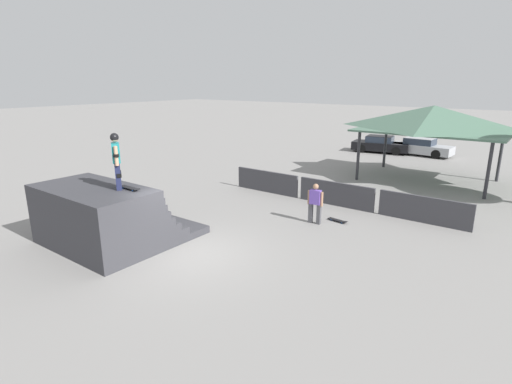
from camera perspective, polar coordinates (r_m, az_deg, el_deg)
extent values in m
plane|color=gray|center=(13.11, -9.71, -8.64)|extent=(160.00, 160.00, 0.00)
cube|color=#38383D|center=(14.90, -18.34, -5.68)|extent=(4.22, 4.30, 0.25)
cube|color=#38383D|center=(14.57, -20.00, -5.26)|extent=(4.22, 3.32, 0.25)
cube|color=#38383D|center=(14.39, -20.69, -4.50)|extent=(4.22, 2.96, 0.25)
cube|color=#38383D|center=(14.25, -21.19, -3.67)|extent=(4.22, 2.72, 0.25)
cube|color=#38383D|center=(14.13, -21.58, -2.79)|extent=(4.22, 2.55, 0.25)
cube|color=#38383D|center=(14.03, -21.90, -1.86)|extent=(4.22, 2.43, 0.25)
cube|color=#38383D|center=(13.94, -22.15, -0.91)|extent=(4.22, 2.34, 0.25)
cube|color=#38383D|center=(13.87, -22.34, 0.07)|extent=(4.22, 2.29, 0.25)
cylinder|color=silver|center=(14.43, -18.56, 1.39)|extent=(4.14, 0.07, 0.07)
cube|color=#1E2347|center=(13.13, -19.10, 2.06)|extent=(0.22, 0.22, 0.85)
cube|color=black|center=(13.12, -18.98, 2.29)|extent=(0.25, 0.23, 0.12)
cube|color=#1E2347|center=(13.49, -19.14, 2.40)|extent=(0.22, 0.22, 0.85)
cube|color=black|center=(13.48, -19.02, 2.63)|extent=(0.25, 0.23, 0.12)
cube|color=teal|center=(13.17, -19.40, 5.30)|extent=(0.51, 0.44, 0.60)
cylinder|color=tan|center=(12.90, -19.35, 4.89)|extent=(0.16, 0.16, 0.60)
cylinder|color=black|center=(12.90, -19.35, 4.94)|extent=(0.24, 0.24, 0.09)
cylinder|color=tan|center=(13.46, -19.41, 5.30)|extent=(0.16, 0.16, 0.60)
cylinder|color=black|center=(13.46, -19.41, 5.35)|extent=(0.24, 0.24, 0.09)
sphere|color=tan|center=(13.11, -19.57, 7.25)|extent=(0.23, 0.23, 0.23)
sphere|color=black|center=(13.10, -19.59, 7.38)|extent=(0.26, 0.26, 0.26)
cylinder|color=blue|center=(13.02, -16.72, 0.34)|extent=(0.05, 0.03, 0.05)
cylinder|color=blue|center=(12.94, -17.23, 0.21)|extent=(0.05, 0.03, 0.05)
cylinder|color=blue|center=(13.44, -18.00, 0.70)|extent=(0.05, 0.03, 0.05)
cylinder|color=blue|center=(13.36, -18.49, 0.57)|extent=(0.05, 0.03, 0.05)
cube|color=black|center=(13.18, -17.63, 0.60)|extent=(0.84, 0.22, 0.02)
cube|color=black|center=(12.87, -16.67, 0.41)|extent=(0.11, 0.20, 0.02)
cube|color=#4C4C51|center=(15.64, 7.81, -2.97)|extent=(0.16, 0.16, 0.78)
cube|color=#4C4C51|center=(15.51, 8.96, -3.17)|extent=(0.16, 0.16, 0.78)
cube|color=#6B4CB7|center=(15.38, 8.48, -0.72)|extent=(0.44, 0.25, 0.55)
cylinder|color=#A87A5B|center=(15.49, 7.58, -0.74)|extent=(0.11, 0.11, 0.55)
cylinder|color=#A87A5B|center=(15.29, 9.38, -1.02)|extent=(0.11, 0.11, 0.55)
sphere|color=#A87A5B|center=(15.27, 8.54, 0.77)|extent=(0.21, 0.21, 0.21)
cylinder|color=blue|center=(15.95, 12.40, -4.21)|extent=(0.06, 0.04, 0.05)
cylinder|color=blue|center=(15.84, 12.12, -4.34)|extent=(0.06, 0.04, 0.05)
cylinder|color=blue|center=(16.20, 10.95, -3.81)|extent=(0.06, 0.04, 0.05)
cylinder|color=blue|center=(16.09, 10.66, -3.93)|extent=(0.06, 0.04, 0.05)
cube|color=black|center=(16.01, 11.53, -3.96)|extent=(0.81, 0.31, 0.02)
cube|color=black|center=(15.82, 12.63, -4.19)|extent=(0.12, 0.21, 0.02)
cube|color=#3D3D42|center=(19.74, 1.56, 1.50)|extent=(3.50, 0.12, 1.05)
cube|color=#3D3D42|center=(17.92, 11.33, -0.27)|extent=(3.50, 0.12, 1.05)
cube|color=#3D3D42|center=(16.75, 22.87, -2.34)|extent=(3.50, 0.12, 1.05)
cylinder|color=#2D2D33|center=(22.76, 14.40, 5.02)|extent=(0.16, 0.16, 2.69)
cylinder|color=#2D2D33|center=(21.23, 30.27, 2.63)|extent=(0.16, 0.16, 2.69)
cylinder|color=#2D2D33|center=(26.69, 17.97, 6.25)|extent=(0.16, 0.16, 2.69)
cylinder|color=#2D2D33|center=(25.40, 31.51, 4.27)|extent=(0.16, 0.16, 2.69)
cube|color=#4C705B|center=(23.62, 23.80, 7.99)|extent=(7.43, 5.00, 0.10)
pyramid|color=#4C705B|center=(23.55, 23.99, 9.67)|extent=(7.28, 4.90, 1.29)
cube|color=black|center=(32.33, 17.38, 6.27)|extent=(4.38, 2.31, 0.62)
cube|color=#283342|center=(32.27, 17.27, 7.23)|extent=(2.13, 1.70, 0.46)
cube|color=black|center=(32.24, 17.30, 7.63)|extent=(2.04, 1.65, 0.04)
cylinder|color=black|center=(32.90, 19.80, 5.92)|extent=(0.66, 0.30, 0.64)
cylinder|color=black|center=(31.40, 19.37, 5.54)|extent=(0.66, 0.30, 0.64)
cylinder|color=black|center=(33.34, 15.46, 6.40)|extent=(0.66, 0.30, 0.64)
cylinder|color=black|center=(31.86, 14.84, 6.03)|extent=(0.66, 0.30, 0.64)
cube|color=#A8AAAF|center=(32.09, 22.47, 5.73)|extent=(4.48, 1.93, 0.62)
cube|color=#283342|center=(32.05, 22.37, 6.71)|extent=(2.12, 1.51, 0.46)
cube|color=#A8AAAF|center=(32.02, 22.41, 7.11)|extent=(2.02, 1.47, 0.04)
cylinder|color=black|center=(32.43, 25.09, 5.24)|extent=(0.65, 0.24, 0.64)
cylinder|color=black|center=(31.03, 24.32, 4.92)|extent=(0.65, 0.24, 0.64)
cylinder|color=black|center=(33.24, 20.68, 5.93)|extent=(0.65, 0.24, 0.64)
cylinder|color=black|center=(31.88, 19.74, 5.64)|extent=(0.65, 0.24, 0.64)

